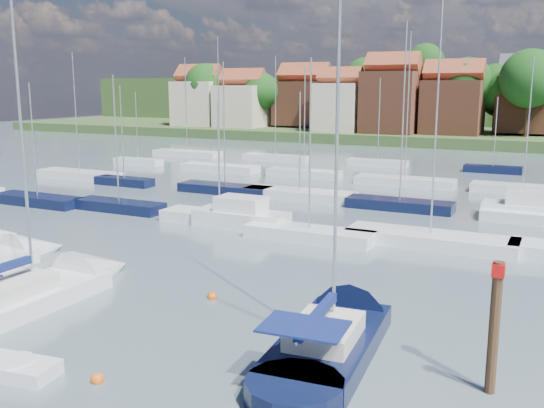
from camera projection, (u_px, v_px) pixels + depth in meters
The scene contains 10 objects.
ground at pixel (387, 190), 59.62m from camera, with size 260.00×260.00×0.00m, color #4B5D66.
sailboat_centre at pixel (53, 289), 29.74m from camera, with size 3.64×12.89×17.36m.
sailboat_navy at pixel (340, 331), 24.70m from camera, with size 4.30×12.71×17.25m.
tender at pixel (14, 368), 21.63m from camera, with size 3.31×1.86×0.68m.
timber_piling at pixel (492, 354), 20.18m from camera, with size 0.40×0.40×6.84m.
buoy_c at pixel (8, 318), 26.93m from camera, with size 0.42×0.42×0.42m, color #D85914.
buoy_d at pixel (98, 382), 21.16m from camera, with size 0.48×0.48×0.48m, color #D85914.
buoy_e at pixel (212, 298), 29.44m from camera, with size 0.48×0.48×0.48m, color #D85914.
marina_field at pixel (393, 196), 54.44m from camera, with size 79.62×41.41×15.93m.
far_shore_town at pixel (507, 110), 139.36m from camera, with size 212.46×90.00×22.27m.
Camera 1 is at (15.76, -17.74, 10.19)m, focal length 40.00 mm.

